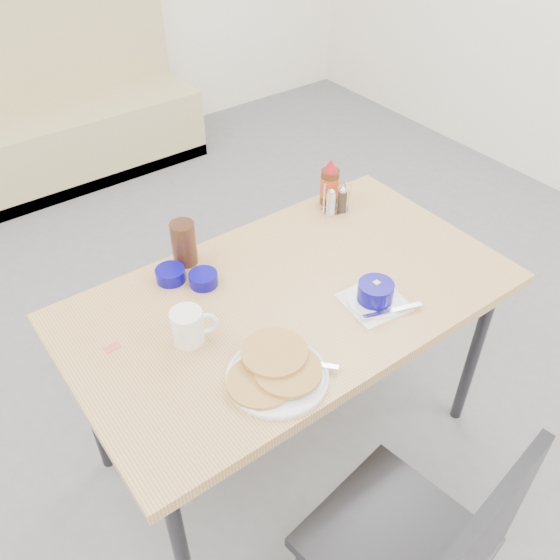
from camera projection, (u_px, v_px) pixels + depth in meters
ground at (329, 483)px, 2.20m from camera, size 6.00×6.00×0.00m
booth_bench at (43, 126)px, 3.68m from camera, size 1.90×0.56×1.22m
dining_table at (291, 309)px, 1.90m from camera, size 1.40×0.80×0.76m
diner_chair at (424, 548)px, 1.48m from camera, size 0.47×0.47×0.92m
pancake_plate at (276, 372)px, 1.59m from camera, size 0.30×0.28×0.05m
coffee_mug at (189, 326)px, 1.68m from camera, size 0.13×0.09×0.11m
grits_setting at (375, 295)px, 1.81m from camera, size 0.20×0.21×0.08m
creamer_bowl at (203, 279)px, 1.88m from camera, size 0.09×0.09×0.04m
butter_bowl at (171, 275)px, 1.90m from camera, size 0.10×0.10×0.04m
amber_tumbler at (184, 243)px, 1.94m from camera, size 0.11×0.11×0.15m
condiment_caddy at (337, 202)px, 2.19m from camera, size 0.11×0.08×0.12m
syrup_bottle at (330, 184)px, 2.21m from camera, size 0.07×0.07×0.18m
sugar_wrapper at (112, 347)px, 1.68m from camera, size 0.05×0.03×0.00m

